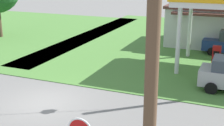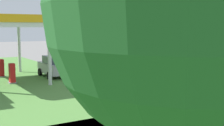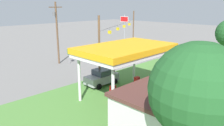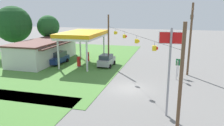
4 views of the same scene
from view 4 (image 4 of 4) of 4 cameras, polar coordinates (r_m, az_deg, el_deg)
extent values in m
plane|color=slate|center=(24.97, 4.45, -6.68)|extent=(160.00, 160.00, 0.00)
cube|color=#4C7F38|center=(41.30, -15.78, 1.07)|extent=(36.00, 28.00, 0.04)
cube|color=silver|center=(35.51, -7.65, 6.91)|extent=(9.44, 5.72, 0.35)
cube|color=orange|center=(35.46, -7.68, 7.63)|extent=(9.64, 5.92, 0.55)
cylinder|color=silver|center=(31.28, -6.58, 1.64)|extent=(0.28, 0.28, 4.38)
cylinder|color=silver|center=(38.92, -2.13, 4.09)|extent=(0.28, 0.28, 4.38)
cylinder|color=silver|center=(33.19, -13.86, 2.02)|extent=(0.28, 0.28, 4.38)
cylinder|color=silver|center=(40.47, -8.27, 4.33)|extent=(0.28, 0.28, 4.38)
cube|color=silver|center=(39.38, -17.34, 2.84)|extent=(13.36, 5.81, 3.37)
cube|color=#512D28|center=(39.10, -17.53, 5.44)|extent=(13.66, 6.11, 0.24)
cube|color=#512D28|center=(37.52, -13.27, 4.81)|extent=(12.03, 0.70, 0.20)
cube|color=gray|center=(34.66, -8.59, -0.86)|extent=(0.71, 0.56, 0.12)
cube|color=red|center=(34.47, -8.64, 0.42)|extent=(0.55, 0.40, 1.47)
cube|color=black|center=(34.32, -8.33, 0.88)|extent=(0.38, 0.03, 0.24)
cube|color=gray|center=(37.98, -6.37, 0.50)|extent=(0.71, 0.56, 0.12)
cube|color=red|center=(37.81, -6.40, 1.67)|extent=(0.55, 0.40, 1.47)
cube|color=black|center=(37.67, -6.11, 2.09)|extent=(0.39, 0.03, 0.24)
cube|color=#9E9EA3|center=(34.42, -1.43, 0.44)|extent=(4.05, 1.92, 0.90)
cube|color=#333D47|center=(34.02, -1.56, 1.62)|extent=(2.24, 1.74, 0.65)
cylinder|color=black|center=(35.96, -2.27, 0.28)|extent=(0.68, 0.23, 0.68)
cylinder|color=black|center=(35.43, 0.63, 0.08)|extent=(0.68, 0.23, 0.68)
cylinder|color=black|center=(33.67, -3.60, -0.67)|extent=(0.68, 0.23, 0.68)
cylinder|color=black|center=(33.10, -0.51, -0.89)|extent=(0.68, 0.23, 0.68)
cube|color=navy|center=(37.04, -13.90, 0.95)|extent=(4.52, 2.03, 0.85)
cube|color=#333D47|center=(37.09, -13.76, 2.29)|extent=(2.52, 1.80, 0.81)
cylinder|color=black|center=(35.50, -13.69, -0.28)|extent=(0.69, 0.25, 0.68)
cylinder|color=black|center=(36.50, -16.24, -0.06)|extent=(0.69, 0.25, 0.68)
cylinder|color=black|center=(37.82, -11.56, 0.68)|extent=(0.69, 0.25, 0.68)
cylinder|color=black|center=(38.76, -14.01, 0.86)|extent=(0.69, 0.25, 0.68)
cylinder|color=#99999E|center=(28.95, 16.53, -2.16)|extent=(0.08, 0.08, 2.10)
cylinder|color=white|center=(28.69, 16.67, -0.15)|extent=(0.80, 0.03, 0.80)
cylinder|color=red|center=(28.69, 16.67, -0.15)|extent=(0.70, 0.03, 0.70)
cylinder|color=gray|center=(18.16, 14.63, -2.74)|extent=(0.18, 0.18, 7.36)
cube|color=white|center=(17.68, 15.20, 6.36)|extent=(0.06, 1.92, 0.99)
cube|color=red|center=(17.68, 15.20, 6.36)|extent=(0.07, 1.80, 0.87)
cylinder|color=gray|center=(30.29, 16.90, -1.20)|extent=(0.07, 0.07, 2.40)
cube|color=#146B33|center=(30.16, 17.00, 0.20)|extent=(0.04, 0.70, 0.90)
cylinder|color=brown|center=(30.75, 19.72, 5.65)|extent=(0.28, 0.28, 9.59)
cube|color=brown|center=(30.50, 20.34, 13.09)|extent=(2.20, 0.14, 0.14)
cylinder|color=#59595B|center=(30.86, 20.13, 11.24)|extent=(0.44, 0.44, 0.60)
cylinder|color=brown|center=(14.71, 17.44, -5.50)|extent=(0.24, 0.24, 8.01)
cylinder|color=brown|center=(33.76, -0.92, 5.74)|extent=(0.24, 0.24, 8.01)
cylinder|color=black|center=(23.54, 4.74, 7.71)|extent=(18.24, 10.02, 0.02)
cylinder|color=black|center=(17.80, 11.07, 5.01)|extent=(0.02, 0.02, 0.35)
cube|color=yellow|center=(17.86, 11.01, 3.82)|extent=(0.32, 0.32, 0.40)
sphere|color=red|center=(17.85, 11.56, 3.79)|extent=(0.28, 0.28, 0.28)
cylinder|color=black|center=(21.61, 6.47, 6.67)|extent=(0.02, 0.02, 0.35)
cube|color=yellow|center=(21.66, 6.44, 5.69)|extent=(0.32, 0.32, 0.40)
sphere|color=yellow|center=(21.64, 6.89, 5.67)|extent=(0.28, 0.28, 0.28)
cylinder|color=black|center=(25.53, 3.25, 7.81)|extent=(0.02, 0.02, 0.35)
cube|color=yellow|center=(25.57, 3.24, 6.97)|extent=(0.32, 0.32, 0.40)
sphere|color=red|center=(25.54, 3.61, 6.96)|extent=(0.28, 0.28, 0.28)
cylinder|color=black|center=(29.51, 0.88, 8.62)|extent=(0.02, 0.02, 0.35)
cube|color=yellow|center=(29.55, 0.88, 7.90)|extent=(0.32, 0.32, 0.40)
sphere|color=yellow|center=(29.51, 1.20, 7.89)|extent=(0.28, 0.28, 0.28)
cylinder|color=#4C3828|center=(46.87, -23.85, 3.85)|extent=(0.44, 0.44, 3.21)
sphere|color=#19471E|center=(46.41, -24.37, 9.18)|extent=(6.94, 6.94, 6.94)
cylinder|color=#4C3828|center=(46.63, -16.00, 4.75)|extent=(0.44, 0.44, 3.70)
sphere|color=#1E5123|center=(46.24, -16.29, 9.17)|extent=(4.41, 4.41, 4.41)
camera|label=1|loc=(33.01, 29.82, 8.45)|focal=50.00mm
camera|label=2|loc=(21.04, -55.94, -4.27)|focal=50.00mm
camera|label=3|loc=(55.69, -14.96, 13.68)|focal=35.00mm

